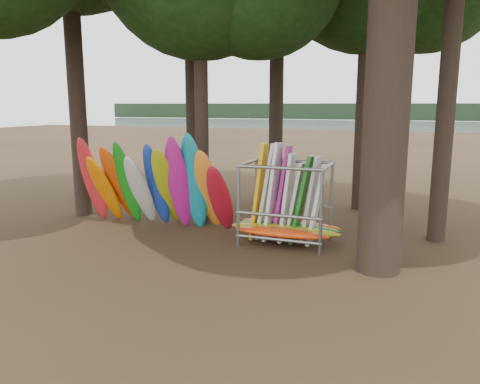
% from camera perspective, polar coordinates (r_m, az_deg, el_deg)
% --- Properties ---
extents(ground, '(120.00, 120.00, 0.00)m').
position_cam_1_polar(ground, '(12.13, -3.63, -7.67)').
color(ground, '#47331E').
rests_on(ground, ground).
extents(lake, '(160.00, 160.00, 0.00)m').
position_cam_1_polar(lake, '(70.75, 16.96, 7.12)').
color(lake, gray).
rests_on(lake, ground).
extents(far_shore, '(160.00, 4.00, 4.00)m').
position_cam_1_polar(far_shore, '(120.59, 18.71, 9.25)').
color(far_shore, black).
rests_on(far_shore, ground).
extents(kayak_row, '(5.29, 2.01, 3.14)m').
position_cam_1_polar(kayak_row, '(14.68, -10.05, 0.66)').
color(kayak_row, red).
rests_on(kayak_row, ground).
extents(storage_rack, '(3.11, 1.51, 2.80)m').
position_cam_1_polar(storage_rack, '(12.95, 5.62, -1.74)').
color(storage_rack, gray).
rests_on(storage_rack, ground).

